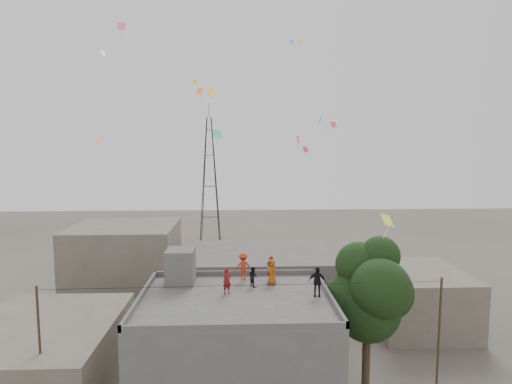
% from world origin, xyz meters
% --- Properties ---
extents(main_building, '(10.00, 8.00, 6.10)m').
position_xyz_m(main_building, '(0.00, 0.00, 3.05)').
color(main_building, '#53504D').
rests_on(main_building, ground).
extents(parapet, '(10.00, 8.00, 0.30)m').
position_xyz_m(parapet, '(0.00, 0.00, 6.25)').
color(parapet, '#53504D').
rests_on(parapet, main_building).
extents(stair_head_box, '(1.60, 1.80, 2.00)m').
position_xyz_m(stair_head_box, '(-3.20, 2.60, 7.10)').
color(stair_head_box, '#53504D').
rests_on(stair_head_box, main_building).
extents(neighbor_west, '(8.00, 10.00, 4.00)m').
position_xyz_m(neighbor_west, '(-11.00, 2.00, 2.00)').
color(neighbor_west, '#5C5649').
rests_on(neighbor_west, ground).
extents(neighbor_north, '(12.00, 9.00, 5.00)m').
position_xyz_m(neighbor_north, '(2.00, 14.00, 2.50)').
color(neighbor_north, '#53504D').
rests_on(neighbor_north, ground).
extents(neighbor_northwest, '(9.00, 8.00, 7.00)m').
position_xyz_m(neighbor_northwest, '(-10.00, 16.00, 3.50)').
color(neighbor_northwest, '#5C5649').
rests_on(neighbor_northwest, ground).
extents(neighbor_east, '(7.00, 8.00, 4.40)m').
position_xyz_m(neighbor_east, '(14.00, 10.00, 2.20)').
color(neighbor_east, '#5C5649').
rests_on(neighbor_east, ground).
extents(tree, '(4.90, 4.60, 9.10)m').
position_xyz_m(tree, '(7.37, 0.60, 6.10)').
color(tree, black).
rests_on(tree, ground).
extents(utility_line, '(20.12, 0.62, 7.40)m').
position_xyz_m(utility_line, '(0.50, -1.25, 3.83)').
color(utility_line, black).
rests_on(utility_line, ground).
extents(transmission_tower, '(2.97, 2.97, 20.01)m').
position_xyz_m(transmission_tower, '(-4.00, 40.00, 9.07)').
color(transmission_tower, black).
rests_on(transmission_tower, ground).
extents(person_red_adult, '(0.65, 0.55, 1.50)m').
position_xyz_m(person_red_adult, '(2.09, 2.78, 6.85)').
color(person_red_adult, maroon).
rests_on(person_red_adult, main_building).
extents(person_orange_child, '(0.82, 0.86, 1.48)m').
position_xyz_m(person_orange_child, '(2.06, 2.12, 6.84)').
color(person_orange_child, '#A45112').
rests_on(person_orange_child, main_building).
extents(person_dark_child, '(0.67, 0.71, 1.15)m').
position_xyz_m(person_dark_child, '(0.98, 1.81, 6.68)').
color(person_dark_child, black).
rests_on(person_dark_child, main_building).
extents(person_dark_adult, '(0.97, 0.51, 1.58)m').
position_xyz_m(person_dark_adult, '(4.32, 0.12, 6.89)').
color(person_dark_adult, black).
rests_on(person_dark_adult, main_building).
extents(person_orange_adult, '(1.11, 0.71, 1.63)m').
position_xyz_m(person_orange_adult, '(0.44, 3.07, 6.91)').
color(person_orange_adult, '#B73514').
rests_on(person_orange_adult, main_building).
extents(person_red_child, '(0.61, 0.55, 1.39)m').
position_xyz_m(person_red_child, '(-0.45, 0.71, 6.80)').
color(person_red_child, maroon).
rests_on(person_red_child, main_building).
extents(kites, '(16.69, 18.57, 12.97)m').
position_xyz_m(kites, '(1.33, 6.70, 16.06)').
color(kites, orange).
rests_on(kites, ground).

